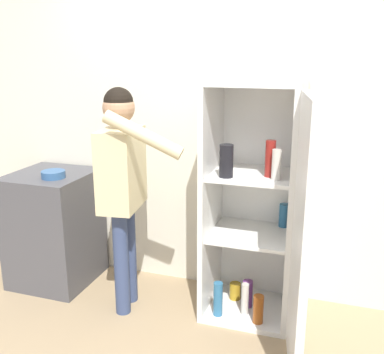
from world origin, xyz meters
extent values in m
cube|color=silver|center=(0.00, 0.98, 1.27)|extent=(7.00, 0.06, 2.55)
cube|color=white|center=(0.23, 0.65, 0.02)|extent=(0.61, 0.55, 0.04)
cube|color=white|center=(0.23, 0.65, 1.62)|extent=(0.61, 0.55, 0.04)
cube|color=white|center=(0.23, 0.91, 0.82)|extent=(0.61, 0.03, 1.57)
cube|color=white|center=(-0.05, 0.65, 0.82)|extent=(0.04, 0.55, 1.57)
cube|color=white|center=(0.52, 0.65, 0.82)|extent=(0.03, 0.55, 1.57)
cube|color=white|center=(0.23, 0.65, 0.59)|extent=(0.54, 0.48, 0.02)
cube|color=white|center=(0.23, 0.65, 1.02)|extent=(0.54, 0.48, 0.02)
cube|color=white|center=(0.61, 0.08, 0.82)|extent=(0.14, 0.60, 1.57)
cylinder|color=teal|center=(0.06, 0.47, 0.16)|extent=(0.06, 0.06, 0.25)
cylinder|color=beige|center=(0.40, 0.53, 1.13)|extent=(0.06, 0.06, 0.20)
cylinder|color=black|center=(0.09, 0.50, 1.13)|extent=(0.09, 0.09, 0.21)
cylinder|color=#723884|center=(0.23, 0.64, 0.13)|extent=(0.07, 0.07, 0.20)
cylinder|color=maroon|center=(0.35, 0.60, 1.15)|extent=(0.07, 0.07, 0.24)
cylinder|color=beige|center=(0.23, 0.54, 0.15)|extent=(0.05, 0.05, 0.23)
cylinder|color=#9E4C19|center=(0.34, 0.46, 0.13)|extent=(0.07, 0.07, 0.20)
cylinder|color=teal|center=(0.43, 0.84, 0.69)|extent=(0.07, 0.07, 0.17)
cylinder|color=#B78C1E|center=(0.12, 0.72, 0.10)|extent=(0.08, 0.08, 0.12)
cylinder|color=#384770|center=(-0.64, 0.51, 0.39)|extent=(0.11, 0.11, 0.77)
cylinder|color=#384770|center=(-0.61, 0.34, 0.39)|extent=(0.11, 0.11, 0.77)
cube|color=beige|center=(-0.62, 0.43, 1.04)|extent=(0.29, 0.44, 0.55)
sphere|color=tan|center=(-0.62, 0.43, 1.45)|extent=(0.21, 0.21, 0.21)
sphere|color=black|center=(-0.62, 0.43, 1.49)|extent=(0.19, 0.19, 0.19)
cylinder|color=beige|center=(-0.66, 0.66, 1.02)|extent=(0.08, 0.08, 0.51)
cylinder|color=beige|center=(-0.36, 0.23, 1.32)|extent=(0.51, 0.15, 0.29)
cube|color=#4C4C51|center=(-1.34, 0.62, 0.45)|extent=(0.59, 0.61, 0.90)
cylinder|color=#335B8E|center=(-1.24, 0.52, 0.93)|extent=(0.18, 0.18, 0.05)
camera|label=1|loc=(0.76, -2.21, 1.80)|focal=42.00mm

